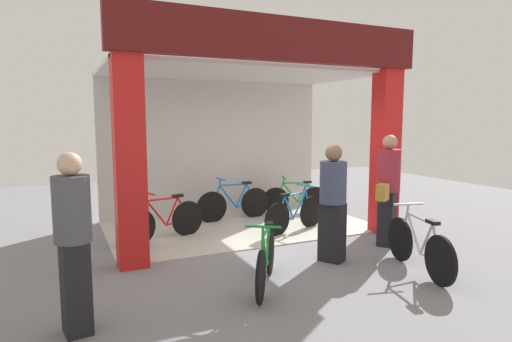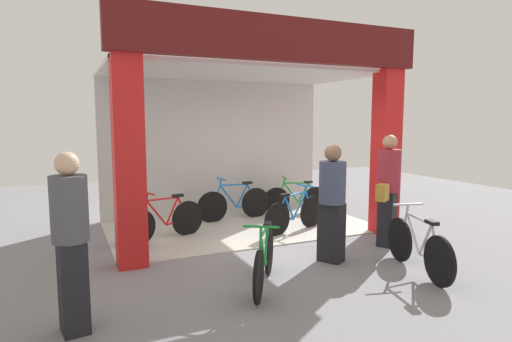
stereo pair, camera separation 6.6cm
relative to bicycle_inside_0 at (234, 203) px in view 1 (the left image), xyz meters
name	(u,v)px [view 1 (the left image)]	position (x,y,z in m)	size (l,w,h in m)	color
ground_plane	(274,247)	(-0.10, -1.97, -0.35)	(17.68, 17.68, 0.00)	gray
shop_facade	(239,127)	(-0.10, -0.51, 1.55)	(5.04, 3.15, 3.55)	beige
bicycle_inside_0	(234,203)	(0.00, 0.00, 0.00)	(1.60, 0.44, 0.88)	black
bicycle_inside_1	(296,198)	(1.49, 0.09, -0.03)	(1.40, 0.50, 0.79)	black
bicycle_inside_2	(295,214)	(0.66, -1.29, -0.02)	(1.45, 0.55, 0.83)	black
bicycle_inside_3	(164,221)	(-1.63, -0.89, -0.01)	(1.50, 0.56, 0.86)	black
bicycle_parked_0	(266,260)	(-0.96, -3.41, -0.02)	(0.87, 1.30, 0.84)	black
bicycle_parked_1	(419,246)	(1.12, -3.81, 0.00)	(0.51, 1.57, 0.88)	black
pedestrian_0	(388,188)	(1.58, -2.66, 0.59)	(0.66, 0.55, 1.79)	black
pedestrian_1	(73,240)	(-3.11, -3.66, 0.56)	(0.39, 0.58, 1.74)	black
pedestrian_2	(333,201)	(0.33, -2.94, 0.54)	(0.52, 0.52, 1.69)	black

